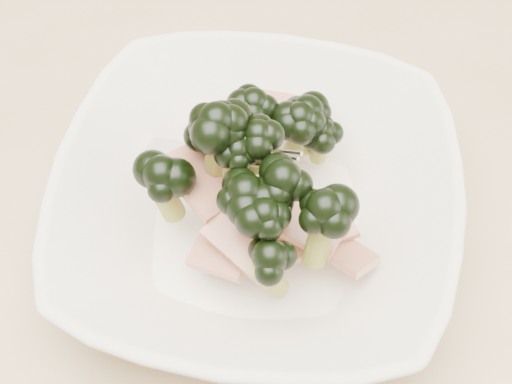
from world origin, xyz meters
TOP-DOWN VIEW (x-y plane):
  - dining_table at (0.00, 0.00)m, footprint 1.20×0.80m
  - broccoli_dish at (0.11, 0.05)m, footprint 0.34×0.34m

SIDE VIEW (x-z plane):
  - dining_table at x=0.00m, z-range 0.28..1.03m
  - broccoli_dish at x=0.11m, z-range 0.73..0.85m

